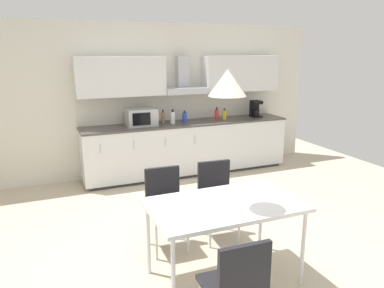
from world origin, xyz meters
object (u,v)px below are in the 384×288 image
(bottle_white, at_px, (173,118))
(chair_far_left, at_px, (165,200))
(bottle_yellow, at_px, (224,115))
(bottle_blue, at_px, (185,117))
(dining_table, at_px, (225,208))
(coffee_maker, at_px, (255,109))
(chair_near_left, at_px, (237,282))
(microwave, at_px, (141,117))
(bottle_red, at_px, (217,114))
(pendant_lamp, at_px, (228,83))
(chair_far_right, at_px, (217,192))
(bottle_brown, at_px, (163,118))

(bottle_white, height_order, chair_far_left, bottle_white)
(bottle_yellow, relative_size, bottle_blue, 0.98)
(dining_table, bearing_deg, bottle_blue, 75.02)
(bottle_blue, bearing_deg, coffee_maker, -0.50)
(coffee_maker, distance_m, bottle_yellow, 0.64)
(bottle_blue, bearing_deg, chair_near_left, -106.31)
(microwave, xyz_separation_m, bottle_white, (0.52, -0.05, -0.04))
(coffee_maker, height_order, chair_far_left, coffee_maker)
(bottle_yellow, xyz_separation_m, dining_table, (-1.58, -3.07, -0.27))
(bottle_red, relative_size, pendant_lamp, 0.66)
(coffee_maker, bearing_deg, chair_far_right, -129.78)
(bottle_blue, bearing_deg, dining_table, -104.98)
(bottle_blue, bearing_deg, bottle_white, -160.93)
(bottle_blue, bearing_deg, bottle_brown, -176.32)
(dining_table, distance_m, chair_far_left, 0.86)
(bottle_brown, distance_m, dining_table, 3.10)
(bottle_blue, relative_size, chair_near_left, 0.22)
(bottle_white, bearing_deg, pendant_lamp, -100.94)
(microwave, height_order, dining_table, microwave)
(bottle_brown, relative_size, pendant_lamp, 0.74)
(bottle_red, bearing_deg, microwave, -178.14)
(dining_table, height_order, chair_far_left, chair_far_left)
(microwave, distance_m, coffee_maker, 2.16)
(bottle_blue, bearing_deg, microwave, -177.12)
(bottle_red, height_order, bottle_yellow, bottle_red)
(bottle_brown, height_order, chair_far_right, bottle_brown)
(bottle_white, height_order, bottle_blue, bottle_white)
(bottle_brown, bearing_deg, pendant_lamp, -98.00)
(bottle_blue, distance_m, pendant_lamp, 3.30)
(bottle_red, bearing_deg, coffee_maker, -1.35)
(bottle_red, height_order, bottle_blue, bottle_red)
(coffee_maker, bearing_deg, bottle_white, -177.45)
(pendant_lamp, bearing_deg, coffee_maker, 54.24)
(chair_far_left, bearing_deg, microwave, 80.92)
(dining_table, bearing_deg, bottle_white, 79.06)
(bottle_blue, distance_m, chair_far_left, 2.60)
(pendant_lamp, bearing_deg, bottle_red, 65.08)
(bottle_white, relative_size, bottle_brown, 1.03)
(chair_far_left, xyz_separation_m, pendant_lamp, (0.30, -0.79, 1.30))
(microwave, xyz_separation_m, bottle_yellow, (1.52, 0.03, -0.06))
(coffee_maker, bearing_deg, dining_table, -125.76)
(bottle_yellow, distance_m, chair_near_left, 4.32)
(microwave, height_order, pendant_lamp, pendant_lamp)
(bottle_brown, bearing_deg, chair_far_left, -107.88)
(bottle_white, bearing_deg, coffee_maker, 2.55)
(bottle_red, xyz_separation_m, bottle_brown, (-1.01, -0.03, 0.01))
(bottle_brown, relative_size, chair_far_right, 0.27)
(bottle_yellow, distance_m, chair_far_left, 2.99)
(microwave, height_order, bottle_brown, microwave)
(bottle_white, bearing_deg, bottle_yellow, 4.13)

